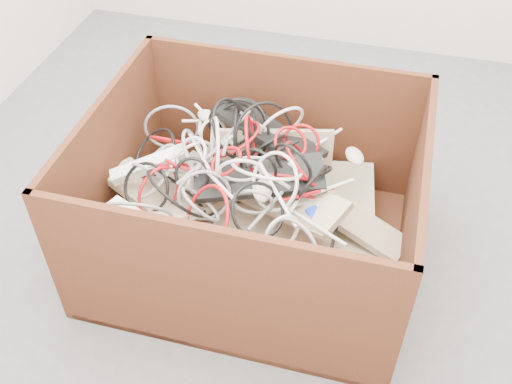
% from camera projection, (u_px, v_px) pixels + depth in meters
% --- Properties ---
extents(ground, '(3.00, 3.00, 0.00)m').
position_uv_depth(ground, '(266.00, 216.00, 2.49)').
color(ground, '#57575A').
rests_on(ground, ground).
extents(cardboard_box, '(1.12, 0.94, 0.61)m').
position_uv_depth(cardboard_box, '(251.00, 223.00, 2.24)').
color(cardboard_box, '#391B0E').
rests_on(cardboard_box, ground).
extents(keyboard_pile, '(1.16, 0.86, 0.32)m').
position_uv_depth(keyboard_pile, '(258.00, 198.00, 2.17)').
color(keyboard_pile, tan).
rests_on(keyboard_pile, cardboard_box).
extents(mice_scatter, '(0.76, 0.69, 0.20)m').
position_uv_depth(mice_scatter, '(251.00, 187.00, 2.11)').
color(mice_scatter, beige).
rests_on(mice_scatter, keyboard_pile).
extents(power_strip_left, '(0.27, 0.18, 0.12)m').
position_uv_depth(power_strip_left, '(149.00, 165.00, 2.15)').
color(power_strip_left, white).
rests_on(power_strip_left, keyboard_pile).
extents(power_strip_right, '(0.31, 0.15, 0.10)m').
position_uv_depth(power_strip_right, '(147.00, 227.00, 1.98)').
color(power_strip_right, white).
rests_on(power_strip_right, keyboard_pile).
extents(vga_plug, '(0.06, 0.06, 0.03)m').
position_uv_depth(vga_plug, '(313.00, 213.00, 2.00)').
color(vga_plug, '#0E29D5').
rests_on(vga_plug, keyboard_pile).
extents(cable_tangle, '(0.90, 0.74, 0.42)m').
position_uv_depth(cable_tangle, '(225.00, 164.00, 2.11)').
color(cable_tangle, black).
rests_on(cable_tangle, keyboard_pile).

